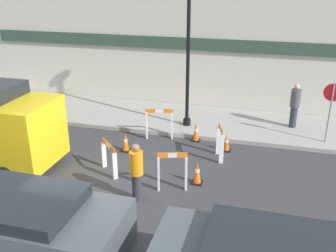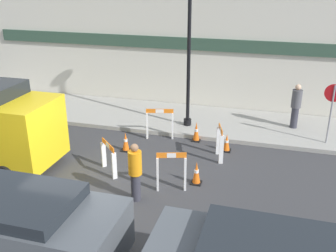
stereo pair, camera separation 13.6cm
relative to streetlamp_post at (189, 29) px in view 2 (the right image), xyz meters
The scene contains 16 objects.
ground_plane 6.76m from the streetlamp_post, 104.76° to the right, with size 60.00×60.00×0.00m, color #38383A.
sidewalk_slab 4.00m from the streetlamp_post, 152.84° to the left, with size 18.00×3.37×0.15m.
storefront_facade 3.04m from the streetlamp_post, 119.93° to the left, with size 18.00×0.22×5.50m.
streetlamp_post is the anchor object (origin of this frame).
stop_sign 5.43m from the streetlamp_post, ahead, with size 0.60×0.10×2.07m.
barricade_0 3.42m from the streetlamp_post, 121.59° to the right, with size 0.97×0.37×1.12m.
barricade_1 5.36m from the streetlamp_post, 109.62° to the right, with size 0.75×0.75×0.97m.
barricade_2 5.53m from the streetlamp_post, 82.31° to the right, with size 0.81×0.36×1.14m.
barricade_3 4.17m from the streetlamp_post, 54.75° to the right, with size 0.34×0.73×1.10m.
traffic_cone_0 3.59m from the streetlamp_post, 61.69° to the right, with size 0.30×0.30×0.70m.
traffic_cone_1 4.50m from the streetlamp_post, 121.59° to the right, with size 0.30×0.30×0.66m.
traffic_cone_2 4.16m from the streetlamp_post, 42.94° to the right, with size 0.30×0.30×0.61m.
traffic_cone_3 5.37m from the streetlamp_post, 73.26° to the right, with size 0.30×0.30×0.68m.
person_worker 5.98m from the streetlamp_post, 91.72° to the right, with size 0.36×0.36×1.61m.
person_pedestrian 4.80m from the streetlamp_post, 12.19° to the left, with size 0.47×0.47×1.67m.
parked_car_1 8.74m from the streetlamp_post, 100.39° to the right, with size 4.10×2.01×1.63m.
Camera 2 is at (4.54, -8.16, 5.67)m, focal length 42.00 mm.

